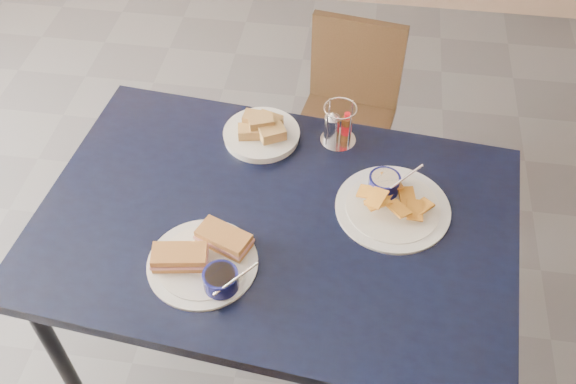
# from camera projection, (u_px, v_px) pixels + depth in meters

# --- Properties ---
(ground) EXTENTS (6.00, 6.00, 0.00)m
(ground) POSITION_uv_depth(u_px,v_px,m) (235.00, 377.00, 2.26)
(ground) COLOR #4B4B50
(ground) RESTS_ON ground
(dining_table) EXTENTS (1.40, 1.00, 0.75)m
(dining_table) POSITION_uv_depth(u_px,v_px,m) (276.00, 232.00, 1.82)
(dining_table) COLOR black
(dining_table) RESTS_ON ground
(chair_far) EXTENTS (0.42, 0.40, 0.77)m
(chair_far) POSITION_uv_depth(u_px,v_px,m) (346.00, 102.00, 2.58)
(chair_far) COLOR black
(chair_far) RESTS_ON ground
(sandwich_plate) EXTENTS (0.31, 0.29, 0.12)m
(sandwich_plate) POSITION_uv_depth(u_px,v_px,m) (206.00, 259.00, 1.65)
(sandwich_plate) COLOR white
(sandwich_plate) RESTS_ON dining_table
(plantain_plate) EXTENTS (0.32, 0.32, 0.12)m
(plantain_plate) POSITION_uv_depth(u_px,v_px,m) (390.00, 200.00, 1.80)
(plantain_plate) COLOR white
(plantain_plate) RESTS_ON dining_table
(bread_basket) EXTENTS (0.23, 0.23, 0.08)m
(bread_basket) POSITION_uv_depth(u_px,v_px,m) (262.00, 132.00, 1.98)
(bread_basket) COLOR white
(bread_basket) RESTS_ON dining_table
(condiment_caddy) EXTENTS (0.11, 0.11, 0.14)m
(condiment_caddy) POSITION_uv_depth(u_px,v_px,m) (337.00, 127.00, 1.95)
(condiment_caddy) COLOR silver
(condiment_caddy) RESTS_ON dining_table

